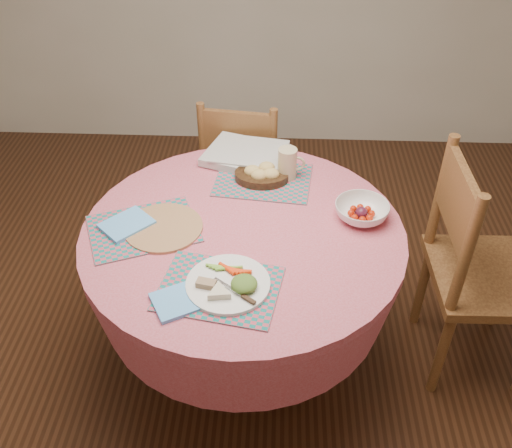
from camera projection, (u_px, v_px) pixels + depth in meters
The scene contains 15 objects.
ground at pixel (245, 355), 2.64m from camera, with size 4.00×4.00×0.00m, color #331C0F.
dining_table at pixel (244, 267), 2.29m from camera, with size 1.24×1.24×0.75m.
chair_right at pixel (477, 267), 2.31m from camera, with size 0.47×0.49×1.04m.
chair_back at pixel (243, 171), 2.99m from camera, with size 0.47×0.46×0.91m.
placemat_front at pixel (219, 288), 1.92m from camera, with size 0.40×0.30×0.01m, color #147572.
placemat_left at pixel (143, 229), 2.17m from camera, with size 0.40×0.30×0.01m, color #147572.
placemat_back at pixel (263, 180), 2.43m from camera, with size 0.40×0.30×0.01m, color #147572.
wicker_trivet at pixel (164, 228), 2.17m from camera, with size 0.30×0.30×0.01m, color #9E6C44.
napkin_near at pixel (181, 300), 1.87m from camera, with size 0.18×0.14×0.01m, color #5FABF6.
napkin_far at pixel (127, 224), 2.18m from camera, with size 0.18×0.14×0.01m, color #5FABF6.
dinner_plate at pixel (230, 283), 1.92m from camera, with size 0.29×0.29×0.05m.
bread_bowl at pixel (262, 174), 2.41m from camera, with size 0.23×0.23×0.08m.
latte_mug at pixel (288, 163), 2.40m from camera, with size 0.12×0.08×0.14m.
fruit_bowl at pixel (362, 212), 2.21m from camera, with size 0.25×0.25×0.07m.
newspaper_stack at pixel (246, 155), 2.55m from camera, with size 0.41×0.36×0.04m.
Camera 1 is at (0.12, -1.68, 2.12)m, focal length 40.00 mm.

